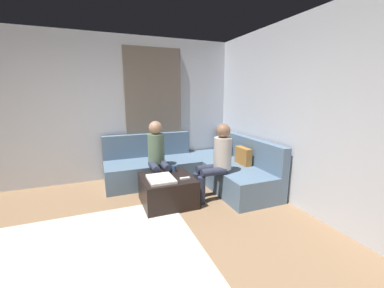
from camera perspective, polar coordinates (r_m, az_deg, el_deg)
The scene contains 11 objects.
wall_back at distance 3.30m, azimuth 33.59°, elevation 4.74°, with size 6.00×0.12×2.70m, color silver.
wall_left at distance 4.83m, azimuth -24.67°, elevation 7.36°, with size 0.12×6.00×2.70m, color silver.
curtain_panel at distance 4.85m, azimuth -9.01°, elevation 7.13°, with size 0.06×1.10×2.50m, color #726659.
area_rug at distance 2.65m, azimuth -22.33°, elevation -27.43°, with size 2.60×2.20×0.01m, color beige.
sectional_couch at distance 4.49m, azimuth 0.82°, elevation -5.75°, with size 2.10×2.55×0.87m.
ottoman at distance 3.72m, azimuth -5.88°, elevation -10.85°, with size 0.76×0.76×0.42m, color black.
folded_blanket at distance 3.52m, azimuth -7.41°, elevation -8.25°, with size 0.44×0.36×0.04m, color white.
coffee_mug at distance 3.88m, azimuth -4.29°, elevation -5.81°, with size 0.08×0.08×0.10m, color #334C72.
game_remote at distance 3.54m, azimuth -1.70°, elevation -8.14°, with size 0.05×0.15×0.02m, color white.
person_on_couch_back at distance 3.76m, azimuth 5.98°, elevation -3.40°, with size 0.30×0.60×1.20m.
person_on_couch_side at distance 4.03m, azimuth -8.19°, elevation -2.38°, with size 0.60×0.30×1.20m.
Camera 1 is at (1.87, 0.24, 1.66)m, focal length 22.40 mm.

